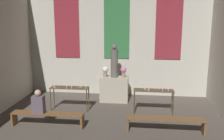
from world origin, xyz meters
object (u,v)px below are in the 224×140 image
(flower_vase_left, at_px, (105,71))
(pew_back_right, at_px, (165,122))
(candle_rack_left, at_px, (70,90))
(person_seated, at_px, (38,103))
(statue, at_px, (114,62))
(flower_vase_right, at_px, (123,71))
(altar, at_px, (114,89))
(candle_rack_right, at_px, (154,93))
(pew_back_left, at_px, (48,116))

(flower_vase_left, bearing_deg, pew_back_right, -51.09)
(candle_rack_left, bearing_deg, person_seated, -110.24)
(statue, bearing_deg, flower_vase_right, 0.00)
(altar, height_order, flower_vase_left, flower_vase_left)
(flower_vase_right, bearing_deg, pew_back_right, -61.84)
(altar, bearing_deg, flower_vase_left, 180.00)
(candle_rack_right, bearing_deg, pew_back_left, -155.64)
(altar, relative_size, candle_rack_left, 0.80)
(altar, height_order, statue, statue)
(flower_vase_left, height_order, pew_back_left, flower_vase_left)
(flower_vase_left, bearing_deg, statue, 0.00)
(flower_vase_right, distance_m, candle_rack_right, 1.72)
(flower_vase_right, bearing_deg, altar, 180.00)
(altar, xyz_separation_m, candle_rack_right, (1.51, -1.18, 0.24))
(flower_vase_left, xyz_separation_m, person_seated, (-1.70, -2.67, -0.49))
(flower_vase_right, distance_m, pew_back_left, 3.56)
(flower_vase_right, bearing_deg, person_seated, -132.20)
(pew_back_right, relative_size, person_seated, 3.05)
(candle_rack_right, bearing_deg, pew_back_right, -79.24)
(altar, height_order, person_seated, person_seated)
(flower_vase_left, relative_size, person_seated, 0.58)
(flower_vase_right, xyz_separation_m, person_seated, (-2.43, -2.67, -0.49))
(altar, xyz_separation_m, pew_back_left, (-1.80, -2.67, -0.17))
(altar, distance_m, flower_vase_right, 0.84)
(altar, height_order, flower_vase_right, flower_vase_right)
(flower_vase_left, distance_m, pew_back_left, 3.17)
(statue, relative_size, flower_vase_left, 3.04)
(flower_vase_right, height_order, candle_rack_right, flower_vase_right)
(flower_vase_left, distance_m, candle_rack_left, 1.73)
(statue, bearing_deg, flower_vase_left, 180.00)
(flower_vase_right, relative_size, person_seated, 0.58)
(statue, xyz_separation_m, candle_rack_left, (-1.51, -1.18, -0.87))
(statue, xyz_separation_m, flower_vase_right, (0.36, 0.00, -0.35))
(flower_vase_left, bearing_deg, candle_rack_left, -134.20)
(flower_vase_left, bearing_deg, candle_rack_right, -32.14)
(flower_vase_right, bearing_deg, candle_rack_right, -45.74)
(flower_vase_right, height_order, pew_back_right, flower_vase_right)
(candle_rack_left, bearing_deg, candle_rack_right, 0.04)
(candle_rack_right, distance_m, pew_back_left, 3.65)
(altar, bearing_deg, pew_back_right, -56.13)
(flower_vase_left, relative_size, candle_rack_right, 0.31)
(statue, relative_size, candle_rack_right, 0.95)
(statue, bearing_deg, altar, 0.00)
(flower_vase_left, distance_m, pew_back_right, 3.56)
(candle_rack_left, height_order, candle_rack_right, candle_rack_left)
(pew_back_right, distance_m, person_seated, 3.88)
(altar, xyz_separation_m, person_seated, (-2.06, -2.67, 0.27))
(candle_rack_left, xyz_separation_m, pew_back_left, (-0.28, -1.49, -0.40))
(pew_back_right, bearing_deg, person_seated, 180.00)
(altar, distance_m, pew_back_left, 3.23)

